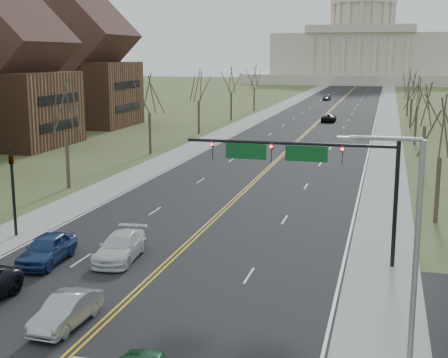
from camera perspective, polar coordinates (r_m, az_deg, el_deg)
The scene contains 29 objects.
ground at distance 27.04m, azimuth -13.31°, elevation -14.76°, with size 600.00×600.00×0.00m, color #4E552A.
road at distance 132.35m, azimuth 9.56°, elevation 6.09°, with size 20.00×380.00×0.01m, color black.
cross_road at distance 31.98m, azimuth -8.23°, elevation -10.34°, with size 120.00×14.00×0.01m, color black.
sidewalk_left at distance 133.96m, azimuth 4.42°, elevation 6.28°, with size 4.00×380.00×0.03m, color gray.
sidewalk_right at distance 131.82m, azimuth 14.79°, elevation 5.86°, with size 4.00×380.00×0.03m, color gray.
center_line at distance 132.35m, azimuth 9.56°, elevation 6.09°, with size 0.42×380.00×0.01m, color gold.
edge_line_left at distance 133.58m, azimuth 5.35°, elevation 6.25°, with size 0.15×380.00×0.01m, color silver.
edge_line_right at distance 131.84m, azimuth 13.83°, elevation 5.90°, with size 0.15×380.00×0.01m, color silver.
capitol at distance 271.48m, azimuth 12.45°, elevation 11.60°, with size 90.00×60.00×50.00m.
signal_mast at distance 35.58m, azimuth 7.43°, elevation 1.54°, with size 12.12×0.44×7.20m.
signal_left at distance 42.65m, azimuth -18.77°, elevation -0.14°, with size 0.32×0.36×6.00m.
street_light at distance 22.30m, azimuth 16.51°, elevation -6.18°, with size 2.90×0.25×9.07m.
tree_r_0 at distance 45.75m, azimuth 19.27°, elevation 4.17°, with size 3.74×3.74×8.50m.
tree_l_0 at distance 56.56m, azimuth -14.33°, elevation 6.10°, with size 3.96×3.96×9.00m.
tree_r_1 at distance 65.61m, azimuth 17.97°, elevation 6.24°, with size 3.74×3.74×8.50m.
tree_l_1 at distance 74.64m, azimuth -6.87°, elevation 7.56°, with size 3.96×3.96×9.00m.
tree_r_2 at distance 85.54m, azimuth 17.28°, elevation 7.34°, with size 3.74×3.74×8.50m.
tree_l_2 at distance 93.51m, azimuth -2.34°, elevation 8.38°, with size 3.96×3.96×9.00m.
tree_r_3 at distance 105.49m, azimuth 16.84°, elevation 8.03°, with size 3.74×3.74×8.50m.
tree_l_3 at distance 112.76m, azimuth 0.66°, elevation 8.89°, with size 3.96×3.96×9.00m.
tree_r_4 at distance 125.46m, azimuth 16.54°, elevation 8.50°, with size 3.74×3.74×8.50m.
tree_l_4 at distance 132.24m, azimuth 2.79°, elevation 9.24°, with size 3.96×3.96×9.00m.
bldg_left_mid at distance 85.90m, azimuth -19.37°, elevation 8.56°, with size 15.10×14.28×20.75m.
bldg_left_far at distance 107.55m, azimuth -13.10°, elevation 9.87°, with size 17.10×14.28×23.25m.
car_sb_inner_lead at distance 28.77m, azimuth -14.25°, elevation -11.62°, with size 1.47×4.20×1.38m, color #96989E.
car_sb_inner_second at distance 36.91m, azimuth -9.47°, elevation -6.15°, with size 2.11×5.20×1.51m, color silver.
car_sb_outer_second at distance 37.21m, azimuth -15.90°, elevation -6.17°, with size 1.95×4.85×1.65m, color navy.
car_far_nb at distance 112.35m, azimuth 9.56°, elevation 5.55°, with size 2.37×5.14×1.43m, color black.
car_far_sb at distance 164.89m, azimuth 9.38°, elevation 7.36°, with size 1.75×4.36×1.48m, color #484A4F.
Camera 1 is at (11.81, -21.30, 11.76)m, focal length 50.00 mm.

